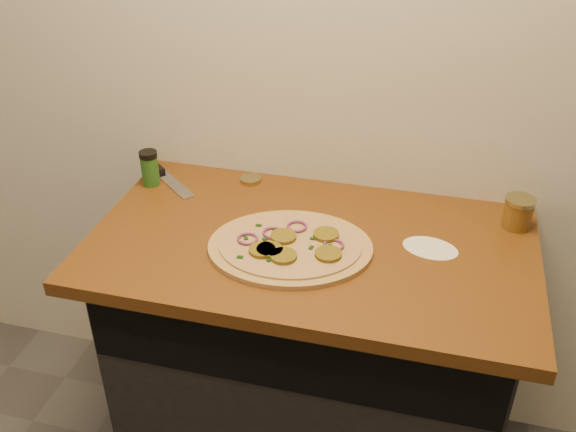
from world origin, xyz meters
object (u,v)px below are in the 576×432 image
(pizza, at_px, (290,246))
(chefs_knife, at_px, (164,174))
(spice_shaker, at_px, (150,168))
(salsa_jar, at_px, (518,212))

(pizza, distance_m, chefs_knife, 0.57)
(chefs_knife, relative_size, spice_shaker, 2.21)
(pizza, bearing_deg, salsa_jar, 24.63)
(pizza, bearing_deg, chefs_knife, 148.99)
(salsa_jar, bearing_deg, chefs_knife, 178.47)
(pizza, relative_size, spice_shaker, 4.51)
(chefs_knife, bearing_deg, spice_shaker, -103.97)
(chefs_knife, distance_m, spice_shaker, 0.08)
(pizza, xyz_separation_m, salsa_jar, (0.58, 0.27, 0.03))
(pizza, height_order, spice_shaker, spice_shaker)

